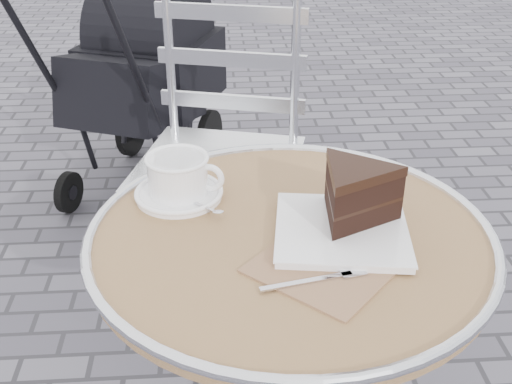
{
  "coord_description": "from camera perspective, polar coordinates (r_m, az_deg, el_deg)",
  "views": [
    {
      "loc": [
        -0.12,
        -0.94,
        1.34
      ],
      "look_at": [
        -0.06,
        0.06,
        0.78
      ],
      "focal_mm": 45.0,
      "sensor_mm": 36.0,
      "label": 1
    }
  ],
  "objects": [
    {
      "name": "cafe_table",
      "position": [
        1.22,
        2.88,
        -10.13
      ],
      "size": [
        0.72,
        0.72,
        0.74
      ],
      "color": "silver",
      "rests_on": "ground"
    },
    {
      "name": "cappuccino_set",
      "position": [
        1.22,
        -6.85,
        1.1
      ],
      "size": [
        0.17,
        0.18,
        0.08
      ],
      "rotation": [
        0.0,
        0.0,
        -0.24
      ],
      "color": "white",
      "rests_on": "cafe_table"
    },
    {
      "name": "cake_plate_set",
      "position": [
        1.12,
        8.46,
        -0.92
      ],
      "size": [
        0.31,
        0.35,
        0.12
      ],
      "rotation": [
        0.0,
        0.0,
        -0.14
      ],
      "color": "#8E654D",
      "rests_on": "cafe_table"
    },
    {
      "name": "bistro_chair",
      "position": [
        1.89,
        -2.68,
        6.5
      ],
      "size": [
        0.54,
        0.54,
        0.99
      ],
      "rotation": [
        0.0,
        0.0,
        -0.26
      ],
      "color": "silver",
      "rests_on": "ground"
    },
    {
      "name": "baby_stroller",
      "position": [
        2.71,
        -10.01,
        9.24
      ],
      "size": [
        0.72,
        1.01,
        0.97
      ],
      "rotation": [
        0.0,
        0.0,
        -0.37
      ],
      "color": "black",
      "rests_on": "ground"
    }
  ]
}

